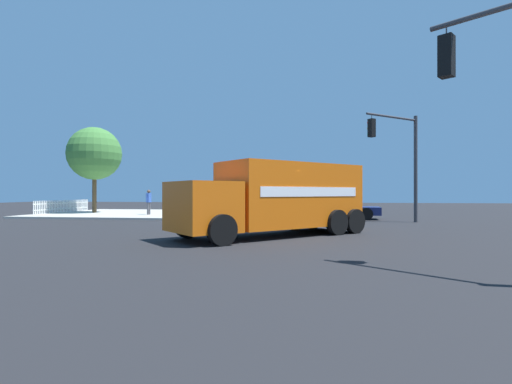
# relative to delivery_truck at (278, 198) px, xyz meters

# --- Properties ---
(ground_plane) EXTENTS (100.00, 100.00, 0.00)m
(ground_plane) POSITION_rel_delivery_truck_xyz_m (-0.33, -0.36, -1.47)
(ground_plane) COLOR black
(sidewalk_corner_near) EXTENTS (11.26, 11.26, 0.14)m
(sidewalk_corner_near) POSITION_rel_delivery_truck_xyz_m (-12.66, -12.69, -1.40)
(sidewalk_corner_near) COLOR #B2ADA0
(sidewalk_corner_near) RESTS_ON ground
(delivery_truck) EXTENTS (7.27, 7.41, 2.82)m
(delivery_truck) POSITION_rel_delivery_truck_xyz_m (0.00, 0.00, 0.00)
(delivery_truck) COLOR orange
(delivery_truck) RESTS_ON ground
(traffic_light_secondary) EXTENTS (2.49, 3.15, 6.03)m
(traffic_light_secondary) POSITION_rel_delivery_truck_xyz_m (-7.05, 6.22, 2.47)
(traffic_light_secondary) COLOR #38383D
(traffic_light_secondary) RESTS_ON ground
(pickup_navy) EXTENTS (2.53, 5.32, 1.38)m
(pickup_navy) POSITION_rel_delivery_truck_xyz_m (-10.01, 3.03, -0.75)
(pickup_navy) COLOR navy
(pickup_navy) RESTS_ON ground
(pedestrian_near_corner) EXTENTS (0.52, 0.29, 1.74)m
(pedestrian_near_corner) POSITION_rel_delivery_truck_xyz_m (-10.46, -9.98, -0.34)
(pedestrian_near_corner) COLOR #4C4C51
(pedestrian_near_corner) RESTS_ON sidewalk_corner_near
(picket_fence_run) EXTENTS (6.58, 0.05, 0.95)m
(picket_fence_run) POSITION_rel_delivery_truck_xyz_m (-12.66, -18.07, -0.85)
(picket_fence_run) COLOR white
(picket_fence_run) RESTS_ON sidewalk_corner_near
(shade_tree_near) EXTENTS (4.06, 4.06, 6.59)m
(shade_tree_near) POSITION_rel_delivery_truck_xyz_m (-12.39, -15.26, 3.21)
(shade_tree_near) COLOR brown
(shade_tree_near) RESTS_ON sidewalk_corner_near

